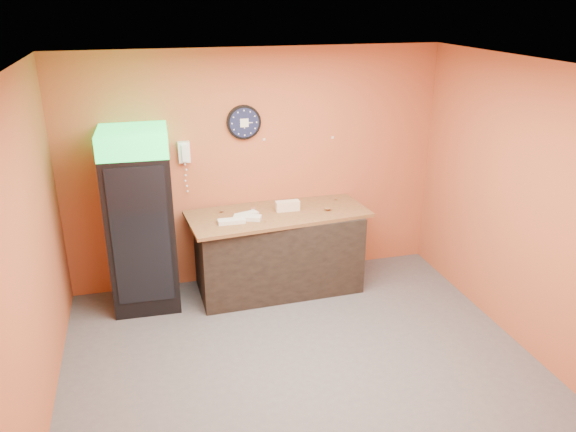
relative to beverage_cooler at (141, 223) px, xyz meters
name	(u,v)px	position (x,y,z in m)	size (l,w,h in m)	color
floor	(302,366)	(1.38, -1.60, -1.00)	(4.50, 4.50, 0.00)	#47474C
back_wall	(256,169)	(1.38, 0.40, 0.40)	(4.50, 0.02, 2.80)	#B05A31
left_wall	(26,262)	(-0.87, -1.60, 0.40)	(0.02, 4.00, 2.80)	#B05A31
right_wall	(527,209)	(3.63, -1.60, 0.40)	(0.02, 4.00, 2.80)	#B05A31
ceiling	(306,68)	(1.38, -1.60, 1.80)	(4.50, 4.00, 0.02)	white
beverage_cooler	(141,223)	(0.00, 0.00, 0.00)	(0.74, 0.75, 2.04)	black
prep_counter	(278,252)	(1.54, -0.02, -0.52)	(1.88, 0.84, 0.94)	black
wall_clock	(244,122)	(1.24, 0.37, 0.97)	(0.40, 0.06, 0.40)	black
wall_phone	(184,152)	(0.54, 0.34, 0.68)	(0.13, 0.11, 0.24)	white
butcher_paper	(278,214)	(1.54, -0.02, -0.03)	(2.07, 0.87, 0.04)	brown
sub_roll_stack	(288,206)	(1.66, 0.00, 0.05)	(0.28, 0.10, 0.12)	beige
wrapped_sandwich_left	(232,221)	(0.96, -0.21, 0.01)	(0.30, 0.12, 0.04)	silver
wrapped_sandwich_mid	(247,218)	(1.15, -0.15, 0.01)	(0.31, 0.12, 0.04)	silver
wrapped_sandwich_right	(247,214)	(1.16, -0.05, 0.01)	(0.26, 0.10, 0.04)	silver
kitchen_tool	(253,211)	(1.26, 0.03, 0.02)	(0.06, 0.06, 0.06)	silver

